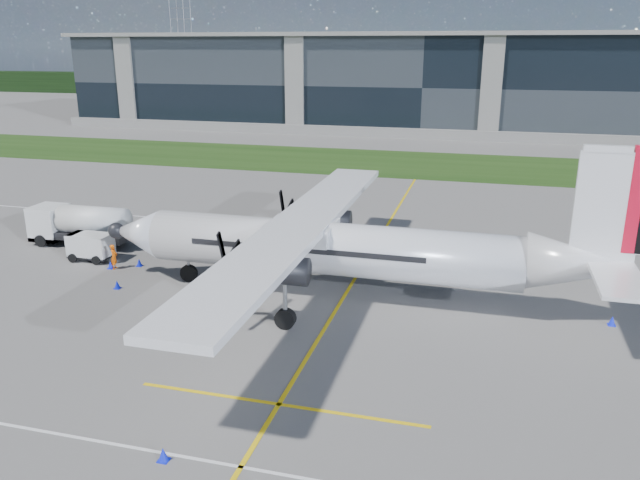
% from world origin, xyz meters
% --- Properties ---
extents(ground, '(400.00, 400.00, 0.00)m').
position_xyz_m(ground, '(0.00, 40.00, 0.00)').
color(ground, '#5F5C5A').
rests_on(ground, ground).
extents(grass_strip, '(400.00, 18.00, 0.04)m').
position_xyz_m(grass_strip, '(0.00, 48.00, 0.02)').
color(grass_strip, '#1A380F').
rests_on(grass_strip, ground).
extents(terminal_building, '(120.00, 20.00, 15.00)m').
position_xyz_m(terminal_building, '(0.00, 80.00, 7.50)').
color(terminal_building, black).
rests_on(terminal_building, ground).
extents(tree_line, '(400.00, 6.00, 6.00)m').
position_xyz_m(tree_line, '(0.00, 140.00, 3.00)').
color(tree_line, black).
rests_on(tree_line, ground).
extents(pylon_west, '(9.00, 4.60, 30.00)m').
position_xyz_m(pylon_west, '(-80.00, 150.00, 15.00)').
color(pylon_west, gray).
rests_on(pylon_west, ground).
extents(yellow_taxiway_centerline, '(0.20, 70.00, 0.01)m').
position_xyz_m(yellow_taxiway_centerline, '(3.00, 10.00, 0.01)').
color(yellow_taxiway_centerline, yellow).
rests_on(yellow_taxiway_centerline, ground).
extents(turboprop_aircraft, '(29.51, 30.60, 9.18)m').
position_xyz_m(turboprop_aircraft, '(3.26, 5.41, 4.59)').
color(turboprop_aircraft, white).
rests_on(turboprop_aircraft, ground).
extents(fuel_tanker_truck, '(7.73, 2.51, 2.90)m').
position_xyz_m(fuel_tanker_truck, '(-17.74, 10.00, 1.45)').
color(fuel_tanker_truck, silver).
rests_on(fuel_tanker_truck, ground).
extents(baggage_tug, '(2.94, 1.77, 1.77)m').
position_xyz_m(baggage_tug, '(-14.65, 7.38, 0.88)').
color(baggage_tug, silver).
rests_on(baggage_tug, ground).
extents(ground_crew_person, '(0.69, 0.85, 1.83)m').
position_xyz_m(ground_crew_person, '(-12.20, 6.25, 0.91)').
color(ground_crew_person, '#F25907').
rests_on(ground_crew_person, ground).
extents(safety_cone_nose_stbd, '(0.36, 0.36, 0.50)m').
position_xyz_m(safety_cone_nose_stbd, '(-10.93, 7.07, 0.25)').
color(safety_cone_nose_stbd, '#0D1CEB').
rests_on(safety_cone_nose_stbd, ground).
extents(safety_cone_fwd, '(0.36, 0.36, 0.50)m').
position_xyz_m(safety_cone_fwd, '(-12.46, 6.18, 0.25)').
color(safety_cone_fwd, '#0D1CEB').
rests_on(safety_cone_fwd, ground).
extents(safety_cone_nose_port, '(0.36, 0.36, 0.50)m').
position_xyz_m(safety_cone_nose_port, '(-10.12, 3.25, 0.25)').
color(safety_cone_nose_port, '#0D1CEB').
rests_on(safety_cone_nose_port, ground).
extents(safety_cone_stbdwing, '(0.36, 0.36, 0.50)m').
position_xyz_m(safety_cone_stbdwing, '(-0.19, 21.27, 0.25)').
color(safety_cone_stbdwing, '#0D1CEB').
rests_on(safety_cone_stbdwing, ground).
extents(safety_cone_tail, '(0.36, 0.36, 0.50)m').
position_xyz_m(safety_cone_tail, '(17.02, 5.38, 0.25)').
color(safety_cone_tail, '#0D1CEB').
rests_on(safety_cone_tail, ground).
extents(safety_cone_portwing, '(0.36, 0.36, 0.50)m').
position_xyz_m(safety_cone_portwing, '(0.31, -10.36, 0.25)').
color(safety_cone_portwing, '#0D1CEB').
rests_on(safety_cone_portwing, ground).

